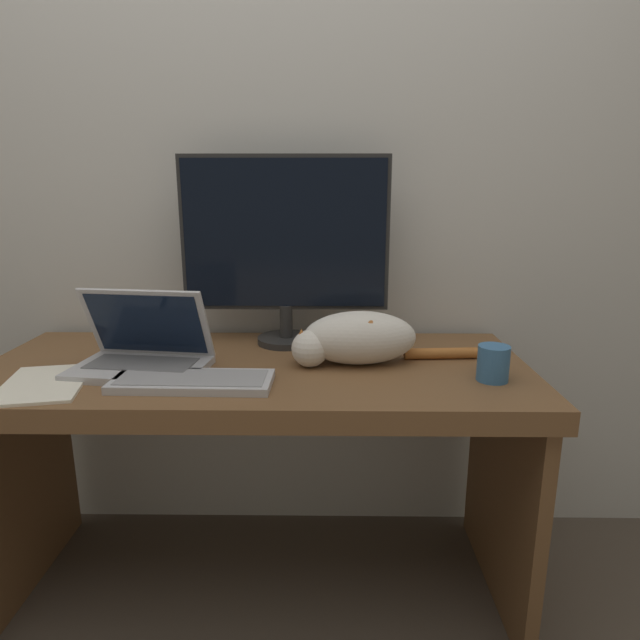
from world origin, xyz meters
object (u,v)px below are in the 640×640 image
object	(u,v)px
external_keyboard	(193,381)
cat	(356,338)
laptop	(142,354)
monitor	(285,244)
coffee_mug	(493,363)

from	to	relation	value
external_keyboard	cat	world-z (taller)	cat
laptop	cat	xyz separation A→B (m)	(0.58, 0.06, 0.03)
monitor	external_keyboard	size ratio (longest dim) A/B	1.59
external_keyboard	coffee_mug	xyz separation A→B (m)	(0.76, 0.05, 0.03)
laptop	coffee_mug	bearing A→B (deg)	3.00
coffee_mug	external_keyboard	bearing A→B (deg)	-176.58
monitor	laptop	world-z (taller)	monitor
monitor	external_keyboard	distance (m)	0.53
monitor	laptop	xyz separation A→B (m)	(-0.37, -0.26, -0.27)
external_keyboard	coffee_mug	world-z (taller)	coffee_mug
laptop	external_keyboard	xyz separation A→B (m)	(0.16, -0.11, -0.03)
laptop	external_keyboard	distance (m)	0.20
laptop	cat	distance (m)	0.58
monitor	coffee_mug	xyz separation A→B (m)	(0.55, -0.33, -0.27)
external_keyboard	cat	size ratio (longest dim) A/B	0.75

